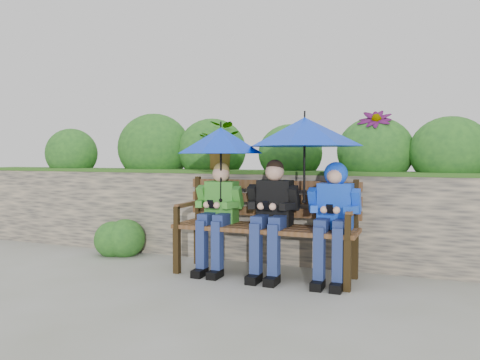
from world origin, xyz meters
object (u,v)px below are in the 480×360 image
at_px(boy_left, 218,210).
at_px(umbrella_left, 221,141).
at_px(boy_middle, 272,211).
at_px(umbrella_right, 305,132).
at_px(park_bench, 267,220).
at_px(boy_right, 334,210).

height_order(boy_left, umbrella_left, umbrella_left).
bearing_deg(umbrella_left, boy_left, -155.51).
relative_size(boy_middle, umbrella_right, 1.05).
bearing_deg(boy_left, park_bench, 9.55).
distance_m(boy_left, boy_middle, 0.59).
bearing_deg(boy_right, umbrella_left, 179.91).
relative_size(boy_left, umbrella_right, 1.02).
distance_m(boy_left, umbrella_right, 1.20).
distance_m(park_bench, umbrella_left, 0.93).
bearing_deg(boy_middle, boy_right, 1.42).
distance_m(park_bench, boy_middle, 0.16).
bearing_deg(umbrella_left, boy_right, -0.09).
xyz_separation_m(boy_right, umbrella_right, (-0.28, -0.01, 0.74)).
distance_m(umbrella_left, umbrella_right, 0.88).
height_order(park_bench, boy_right, boy_right).
height_order(boy_left, boy_middle, boy_middle).
xyz_separation_m(boy_middle, umbrella_left, (-0.56, 0.02, 0.70)).
height_order(boy_left, boy_right, boy_right).
distance_m(park_bench, boy_left, 0.52).
bearing_deg(boy_right, boy_left, -179.45).
distance_m(boy_middle, umbrella_right, 0.83).
bearing_deg(park_bench, umbrella_right, -11.05).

